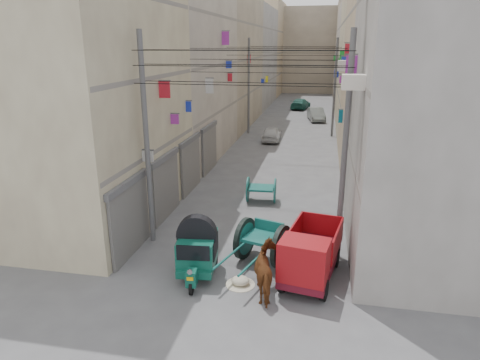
% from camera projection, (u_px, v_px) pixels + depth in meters
% --- Properties ---
extents(ground, '(140.00, 140.00, 0.00)m').
position_uv_depth(ground, '(197.00, 353.00, 10.87)').
color(ground, '#4D4D50').
rests_on(ground, ground).
extents(building_row_left, '(8.00, 62.00, 14.00)m').
position_uv_depth(building_row_left, '(216.00, 55.00, 42.28)').
color(building_row_left, '#C3B894').
rests_on(building_row_left, ground).
extents(building_row_right, '(8.00, 62.00, 14.00)m').
position_uv_depth(building_row_right, '(384.00, 56.00, 39.35)').
color(building_row_right, '#9F9995').
rests_on(building_row_right, ground).
extents(end_cap_building, '(22.00, 10.00, 13.00)m').
position_uv_depth(end_cap_building, '(310.00, 50.00, 70.60)').
color(end_cap_building, tan).
rests_on(end_cap_building, ground).
extents(shutters_left, '(0.18, 14.40, 2.88)m').
position_uv_depth(shutters_left, '(179.00, 173.00, 20.83)').
color(shutters_left, '#4A494E').
rests_on(shutters_left, ground).
extents(signboards, '(8.22, 40.52, 5.67)m').
position_uv_depth(signboards, '(283.00, 105.00, 30.08)').
color(signboards, green).
rests_on(signboards, ground).
extents(ac_units, '(0.70, 6.55, 3.35)m').
position_uv_depth(ac_units, '(352.00, 46.00, 15.11)').
color(ac_units, beige).
rests_on(ac_units, ground).
extents(utility_poles, '(7.40, 22.20, 8.00)m').
position_uv_depth(utility_poles, '(276.00, 105.00, 25.55)').
color(utility_poles, '#505052').
rests_on(utility_poles, ground).
extents(overhead_cables, '(7.40, 22.52, 1.12)m').
position_uv_depth(overhead_cables, '(272.00, 59.00, 22.28)').
color(overhead_cables, black).
rests_on(overhead_cables, ground).
extents(auto_rickshaw, '(1.52, 2.40, 1.64)m').
position_uv_depth(auto_rickshaw, '(197.00, 249.00, 14.27)').
color(auto_rickshaw, black).
rests_on(auto_rickshaw, ground).
extents(tonga_cart, '(2.22, 3.62, 1.53)m').
position_uv_depth(tonga_cart, '(262.00, 242.00, 15.19)').
color(tonga_cart, black).
rests_on(tonga_cart, ground).
extents(mini_truck, '(2.06, 3.57, 1.89)m').
position_uv_depth(mini_truck, '(309.00, 259.00, 13.73)').
color(mini_truck, black).
rests_on(mini_truck, ground).
extents(second_cart, '(1.47, 1.32, 1.24)m').
position_uv_depth(second_cart, '(261.00, 189.00, 21.07)').
color(second_cart, '#13544E').
rests_on(second_cart, ground).
extents(feed_sack, '(0.60, 0.48, 0.30)m').
position_uv_depth(feed_sack, '(240.00, 281.00, 13.91)').
color(feed_sack, beige).
rests_on(feed_sack, ground).
extents(horse, '(1.36, 2.04, 1.58)m').
position_uv_depth(horse, '(268.00, 272.00, 13.17)').
color(horse, brown).
rests_on(horse, ground).
extents(distant_car_white, '(1.47, 3.47, 1.17)m').
position_uv_depth(distant_car_white, '(272.00, 134.00, 34.48)').
color(distant_car_white, silver).
rests_on(distant_car_white, ground).
extents(distant_car_grey, '(2.09, 4.17, 1.31)m').
position_uv_depth(distant_car_grey, '(316.00, 114.00, 43.57)').
color(distant_car_grey, '#5D625E').
rests_on(distant_car_grey, ground).
extents(distant_car_green, '(2.46, 4.48, 1.23)m').
position_uv_depth(distant_car_green, '(301.00, 104.00, 51.54)').
color(distant_car_green, '#1D574B').
rests_on(distant_car_green, ground).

